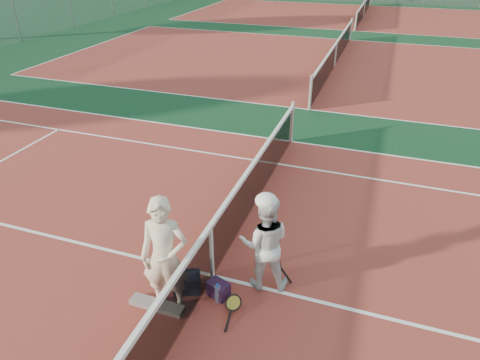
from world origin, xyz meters
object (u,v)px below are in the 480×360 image
racket_black_held (277,269)px  player_b (265,243)px  net_main (212,251)px  sports_bag_purple (218,289)px  sports_bag_navy (187,282)px  racket_red (168,273)px  racket_spare (233,304)px  water_bottle (218,294)px  player_a (165,257)px

racket_black_held → player_b: bearing=7.3°
net_main → sports_bag_purple: size_ratio=34.60×
sports_bag_navy → racket_black_held: bearing=26.1°
racket_red → sports_bag_navy: racket_red is taller
racket_black_held → racket_spare: size_ratio=0.90×
sports_bag_purple → player_b: bearing=40.7°
net_main → water_bottle: bearing=-59.5°
racket_black_held → sports_bag_navy: size_ratio=1.33×
player_a → racket_black_held: 1.80m
player_a → water_bottle: (0.64, 0.31, -0.78)m
player_a → racket_black_held: (1.36, 0.99, -0.66)m
racket_spare → water_bottle: size_ratio=1.98×
racket_red → racket_spare: bearing=-58.3°
racket_black_held → sports_bag_purple: (-0.75, -0.57, -0.14)m
player_a → racket_spare: 1.27m
water_bottle → player_a: bearing=-154.1°
racket_spare → water_bottle: bearing=73.6°
net_main → water_bottle: net_main is taller
net_main → sports_bag_purple: net_main is taller
racket_spare → racket_red: bearing=79.5°
sports_bag_navy → water_bottle: (0.53, -0.06, -0.01)m
racket_spare → sports_bag_navy: bearing=76.3°
player_a → player_b: bearing=24.9°
player_a → sports_bag_navy: player_a is taller
water_bottle → racket_black_held: bearing=43.3°
racket_black_held → net_main: bearing=-4.9°
racket_black_held → water_bottle: 0.99m
sports_bag_purple → racket_black_held: bearing=37.0°
water_bottle → net_main: bearing=120.5°
racket_black_held → sports_bag_navy: (-1.25, -0.61, -0.11)m
net_main → racket_black_held: 1.05m
racket_red → racket_black_held: (1.54, 0.63, -0.02)m
water_bottle → racket_red: bearing=177.0°
net_main → player_a: size_ratio=5.92×
net_main → player_b: size_ratio=6.94×
racket_red → racket_black_held: bearing=-31.0°
net_main → player_b: bearing=7.9°
racket_spare → sports_bag_navy: (-0.80, 0.11, 0.08)m
sports_bag_navy → sports_bag_purple: bearing=5.4°
racket_spare → water_bottle: water_bottle is taller
net_main → racket_red: net_main is taller
net_main → water_bottle: 0.67m
net_main → player_b: (0.82, 0.11, 0.28)m
racket_red → sports_bag_purple: bearing=-48.5°
racket_red → sports_bag_purple: (0.79, 0.07, -0.16)m
net_main → racket_spare: (0.55, -0.54, -0.44)m
net_main → racket_spare: size_ratio=18.48×
racket_red → sports_bag_navy: 0.32m
sports_bag_navy → water_bottle: 0.54m
racket_red → water_bottle: (0.82, -0.04, -0.13)m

